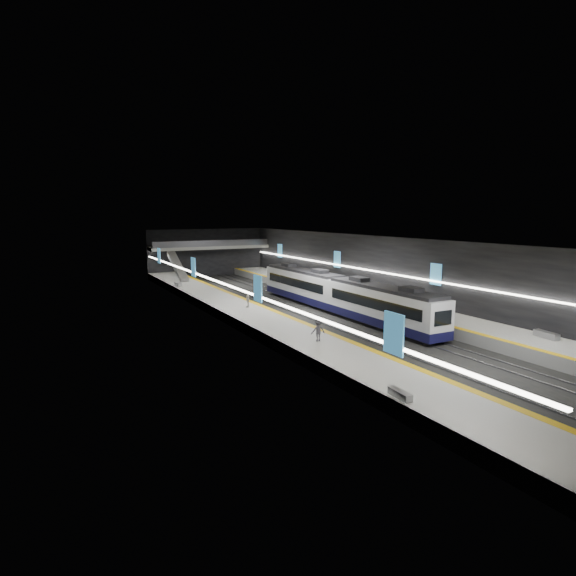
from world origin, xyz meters
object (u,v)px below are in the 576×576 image
train (338,293)px  passenger_right_b (425,303)px  bench_right_near (546,335)px  passenger_left_a (248,299)px  passenger_right_a (447,310)px  escalator (178,266)px  bench_left_far (178,284)px  bench_left_near (400,394)px  passenger_left_b (318,330)px  bench_right_far (304,278)px

train → passenger_right_b: 9.21m
bench_right_near → passenger_left_a: (-15.70, 22.37, 0.58)m
bench_right_near → passenger_right_a: bearing=108.2°
bench_right_near → passenger_right_b: passenger_right_b is taller
passenger_right_b → train: bearing=81.7°
escalator → bench_left_far: escalator is taller
bench_left_far → bench_right_near: 44.22m
escalator → bench_left_near: bearing=-92.2°
passenger_left_b → passenger_right_b: bearing=-155.7°
bench_left_far → passenger_right_a: passenger_right_a is taller
escalator → passenger_right_a: 40.99m
escalator → passenger_left_b: size_ratio=4.69×
bench_right_near → passenger_left_a: size_ratio=1.24×
bench_left_far → passenger_right_b: bearing=-60.7°
train → passenger_left_b: size_ratio=17.60×
bench_left_near → bench_right_near: 18.82m
bench_right_far → passenger_right_a: size_ratio=1.23×
passenger_left_a → passenger_left_b: bearing=15.8°
bench_left_far → bench_right_near: bearing=-67.4°
passenger_right_a → escalator: bearing=37.3°
bench_left_far → bench_right_near: bench_right_near is taller
bench_left_near → passenger_right_a: passenger_right_a is taller
train → escalator: size_ratio=3.76×
bench_left_near → passenger_right_b: bearing=47.8°
bench_right_far → passenger_left_b: passenger_left_b is taller
escalator → train: bearing=-69.9°
bench_left_far → passenger_left_a: 18.13m
passenger_right_a → passenger_left_b: 14.83m
bench_right_near → passenger_right_b: bearing=104.2°
train → passenger_left_b: bearing=-129.4°
train → escalator: (-10.00, 27.37, 0.70)m
train → bench_right_far: size_ratio=15.20×
bench_left_near → bench_right_far: bearing=71.0°
escalator → passenger_left_b: (0.08, -39.47, -1.05)m
passenger_left_a → bench_right_near: bearing=53.1°
passenger_right_a → passenger_left_a: (-14.21, 13.56, 0.04)m
train → bench_left_far: 23.84m
bench_right_near → passenger_left_a: 27.34m
passenger_right_a → bench_left_near: bearing=143.7°
bench_right_far → passenger_left_b: size_ratio=1.16×
passenger_right_b → bench_right_far: bearing=45.0°
passenger_left_a → passenger_right_b: bearing=72.5°
escalator → bench_left_far: size_ratio=4.43×
train → bench_left_near: train is taller
train → bench_left_near: (-12.00, -23.80, -1.00)m
passenger_right_b → passenger_left_b: size_ratio=1.03×
passenger_right_a → bench_right_near: bearing=-154.3°
train → passenger_right_a: train is taller
passenger_right_b → escalator: bearing=70.9°
passenger_right_b → bench_right_near: bearing=-126.9°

